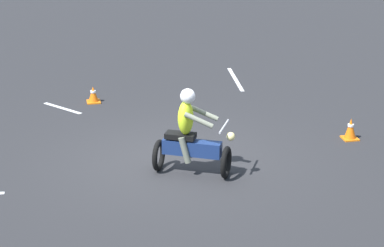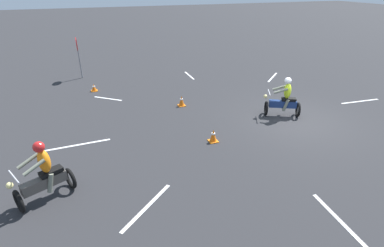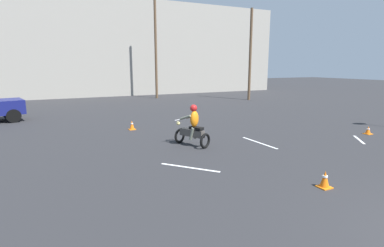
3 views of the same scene
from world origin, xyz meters
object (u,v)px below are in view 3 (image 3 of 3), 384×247
Objects in this scene: traffic_cone_near_right at (368,130)px; utility_pole_near at (250,55)px; motorcycle_rider_background at (193,128)px; traffic_cone_mid_center at (132,125)px; utility_pole_far at (156,46)px; traffic_cone_near_left at (325,180)px.

utility_pole_near reaches higher than traffic_cone_near_right.
traffic_cone_mid_center is at bearing 83.73° from motorcycle_rider_background.
utility_pole_near is at bearing 32.29° from traffic_cone_mid_center.
utility_pole_far reaches higher than utility_pole_near.
motorcycle_rider_background reaches higher than traffic_cone_near_left.
traffic_cone_near_left is 0.06× the size of utility_pole_near.
utility_pole_far is at bearing 144.49° from utility_pole_near.
traffic_cone_mid_center reaches higher than traffic_cone_near_left.
traffic_cone_mid_center reaches higher than traffic_cone_near_right.
traffic_cone_near_right is 11.26m from traffic_cone_mid_center.
utility_pole_near reaches higher than traffic_cone_near_left.
traffic_cone_near_left is (1.30, -5.25, -0.50)m from motorcycle_rider_background.
motorcycle_rider_background is 5.44m from traffic_cone_near_left.
utility_pole_far is at bearing 66.20° from traffic_cone_mid_center.
traffic_cone_near_right is (8.28, -1.68, -0.55)m from motorcycle_rider_background.
utility_pole_near reaches higher than motorcycle_rider_background.
traffic_cone_near_right is 0.04× the size of utility_pole_far.
motorcycle_rider_background is 0.17× the size of utility_pole_far.
utility_pole_near is at bearing 21.11° from motorcycle_rider_background.
traffic_cone_near_left is 1.25× the size of traffic_cone_near_right.
traffic_cone_near_left is at bearing -152.87° from traffic_cone_near_right.
traffic_cone_near_left is 9.70m from traffic_cone_mid_center.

